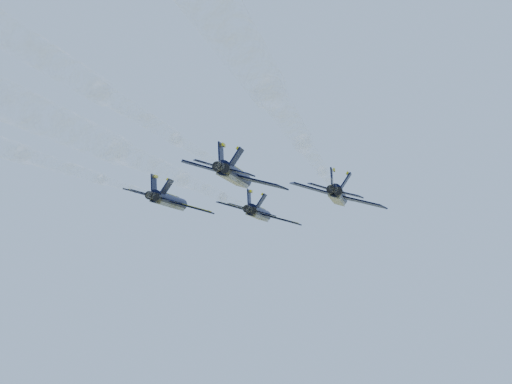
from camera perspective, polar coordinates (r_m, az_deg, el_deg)
The scene contains 6 objects.
jet_lead at distance 114.53m, azimuth 0.22°, elevation -1.57°, with size 11.96×16.89×4.94m.
jet_left at distance 106.21m, azimuth -6.31°, elevation -0.67°, with size 11.96×16.89×4.94m.
jet_right at distance 102.68m, azimuth 6.01°, elevation -0.29°, with size 11.96×16.89×4.94m.
jet_slot at distance 90.84m, azimuth -1.53°, elevation 1.19°, with size 11.96×16.89×4.94m.
smoke_trail_lead at distance 62.80m, azimuth -7.14°, elevation 7.39°, with size 27.45×68.42×2.61m.
smoke_trail_right at distance 50.64m, azimuth 2.98°, elevation 12.20°, with size 27.45×68.42×2.61m.
Camera 1 is at (48.76, -83.40, 78.87)m, focal length 55.00 mm.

